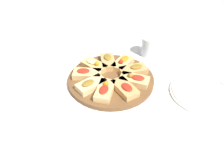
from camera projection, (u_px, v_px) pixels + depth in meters
ground_plane at (112, 81)px, 0.94m from camera, size 3.00×3.00×0.00m
serving_board at (112, 79)px, 0.93m from camera, size 0.36×0.36×0.02m
focaccia_slice_0 at (92, 85)px, 0.86m from camera, size 0.13×0.12×0.04m
focaccia_slice_1 at (106, 90)px, 0.84m from camera, size 0.09×0.13×0.04m
focaccia_slice_2 at (126, 88)px, 0.85m from camera, size 0.11×0.13×0.04m
focaccia_slice_3 at (135, 80)px, 0.89m from camera, size 0.13×0.10×0.04m
focaccia_slice_4 at (134, 70)px, 0.94m from camera, size 0.13×0.09×0.04m
focaccia_slice_5 at (124, 63)px, 0.99m from camera, size 0.11×0.13×0.04m
focaccia_slice_6 at (109, 61)px, 1.00m from camera, size 0.08×0.12×0.04m
focaccia_slice_7 at (95, 65)px, 0.97m from camera, size 0.13×0.12×0.04m
focaccia_slice_8 at (88, 74)px, 0.92m from camera, size 0.12×0.07×0.04m
plate_left at (203, 93)px, 0.86m from camera, size 0.25×0.25×0.02m
plate_right at (30, 79)px, 0.93m from camera, size 0.18×0.18×0.02m
water_glass at (150, 46)px, 1.08m from camera, size 0.08×0.08×0.10m
napkin_stack at (88, 40)px, 1.22m from camera, size 0.15×0.13×0.01m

